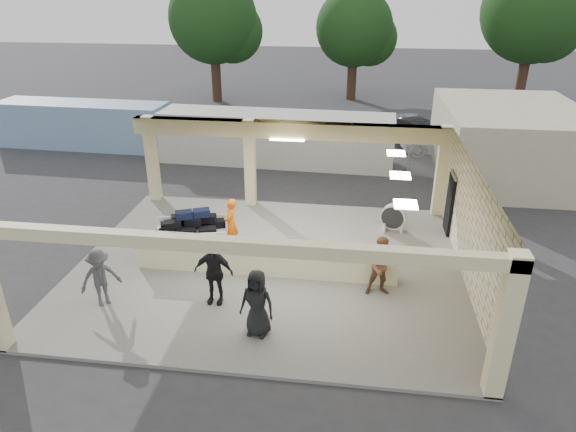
# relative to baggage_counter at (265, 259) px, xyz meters

# --- Properties ---
(ground) EXTENTS (120.00, 120.00, 0.00)m
(ground) POSITION_rel_baggage_counter_xyz_m (0.00, 0.50, -0.59)
(ground) COLOR #2D2D2F
(ground) RESTS_ON ground
(pavilion) EXTENTS (12.01, 10.00, 3.55)m
(pavilion) POSITION_rel_baggage_counter_xyz_m (0.21, 1.16, 0.76)
(pavilion) COLOR slate
(pavilion) RESTS_ON ground
(baggage_counter) EXTENTS (8.20, 0.58, 0.98)m
(baggage_counter) POSITION_rel_baggage_counter_xyz_m (0.00, 0.00, 0.00)
(baggage_counter) COLOR beige
(baggage_counter) RESTS_ON pavilion
(luggage_cart) EXTENTS (2.61, 1.96, 1.36)m
(luggage_cart) POSITION_rel_baggage_counter_xyz_m (-2.73, 1.26, 0.26)
(luggage_cart) COLOR silver
(luggage_cart) RESTS_ON pavilion
(drum_fan) EXTENTS (0.96, 0.59, 1.01)m
(drum_fan) POSITION_rel_baggage_counter_xyz_m (4.04, 3.51, 0.05)
(drum_fan) COLOR silver
(drum_fan) RESTS_ON pavilion
(baggage_handler) EXTENTS (0.39, 0.66, 1.73)m
(baggage_handler) POSITION_rel_baggage_counter_xyz_m (-1.40, 1.55, 0.38)
(baggage_handler) COLOR orange
(baggage_handler) RESTS_ON pavilion
(passenger_a) EXTENTS (0.92, 0.51, 1.79)m
(passenger_a) POSITION_rel_baggage_counter_xyz_m (3.48, -0.71, 0.41)
(passenger_a) COLOR brown
(passenger_a) RESTS_ON pavilion
(passenger_b) EXTENTS (1.11, 0.44, 1.88)m
(passenger_b) POSITION_rel_baggage_counter_xyz_m (-1.11, -1.73, 0.45)
(passenger_b) COLOR black
(passenger_b) RESTS_ON pavilion
(passenger_c) EXTENTS (1.08, 0.99, 1.68)m
(passenger_c) POSITION_rel_baggage_counter_xyz_m (-4.15, -2.26, 0.35)
(passenger_c) COLOR #454549
(passenger_c) RESTS_ON pavilion
(passenger_d) EXTENTS (0.93, 0.52, 1.81)m
(passenger_d) POSITION_rel_baggage_counter_xyz_m (0.34, -2.96, 0.42)
(passenger_d) COLOR black
(passenger_d) RESTS_ON pavilion
(car_white_a) EXTENTS (5.03, 2.87, 1.36)m
(car_white_a) POSITION_rel_baggage_counter_xyz_m (7.31, 13.69, 0.10)
(car_white_a) COLOR silver
(car_white_a) RESTS_ON ground
(car_white_b) EXTENTS (4.37, 2.81, 1.29)m
(car_white_b) POSITION_rel_baggage_counter_xyz_m (10.37, 13.40, 0.06)
(car_white_b) COLOR silver
(car_white_b) RESTS_ON ground
(car_dark) EXTENTS (4.53, 3.61, 1.46)m
(car_dark) POSITION_rel_baggage_counter_xyz_m (5.72, 15.11, 0.14)
(car_dark) COLOR black
(car_dark) RESTS_ON ground
(container_white) EXTENTS (11.54, 2.79, 2.48)m
(container_white) POSITION_rel_baggage_counter_xyz_m (-1.36, 10.80, 0.65)
(container_white) COLOR beige
(container_white) RESTS_ON ground
(container_blue) EXTENTS (9.29, 2.54, 2.40)m
(container_blue) POSITION_rel_baggage_counter_xyz_m (-12.14, 12.15, 0.61)
(container_blue) COLOR #759CBC
(container_blue) RESTS_ON ground
(fence) EXTENTS (12.06, 0.06, 2.03)m
(fence) POSITION_rel_baggage_counter_xyz_m (11.00, 9.50, 0.47)
(fence) COLOR gray
(fence) RESTS_ON ground
(tree_left) EXTENTS (6.60, 6.30, 9.00)m
(tree_left) POSITION_rel_baggage_counter_xyz_m (-7.68, 24.66, 5.00)
(tree_left) COLOR #382619
(tree_left) RESTS_ON ground
(tree_mid) EXTENTS (6.00, 5.60, 8.00)m
(tree_mid) POSITION_rel_baggage_counter_xyz_m (2.32, 26.66, 4.38)
(tree_mid) COLOR #382619
(tree_mid) RESTS_ON ground
(tree_right) EXTENTS (7.20, 7.00, 10.00)m
(tree_right) POSITION_rel_baggage_counter_xyz_m (14.32, 25.66, 5.63)
(tree_right) COLOR #382619
(tree_right) RESTS_ON ground
(adjacent_building) EXTENTS (6.00, 8.00, 3.20)m
(adjacent_building) POSITION_rel_baggage_counter_xyz_m (9.50, 10.50, 1.01)
(adjacent_building) COLOR #BAB293
(adjacent_building) RESTS_ON ground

